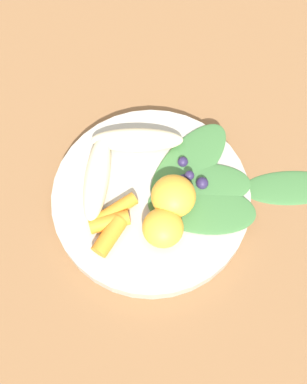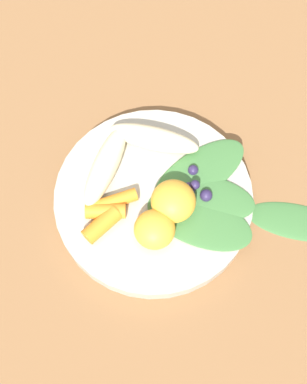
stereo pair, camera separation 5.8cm
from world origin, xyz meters
name	(u,v)px [view 1 (the left image)]	position (x,y,z in m)	size (l,w,h in m)	color
ground_plane	(154,203)	(0.00, 0.00, 0.00)	(2.40, 2.40, 0.00)	brown
bowl	(154,199)	(0.00, 0.00, 0.01)	(0.23, 0.23, 0.02)	#B2AD9E
banana_peeled_left	(100,177)	(0.06, -0.02, 0.04)	(0.11, 0.03, 0.03)	beige
banana_peeled_right	(140,140)	(0.02, -0.07, 0.04)	(0.11, 0.03, 0.03)	beige
orange_segment_near	(176,196)	(-0.03, 0.01, 0.04)	(0.05, 0.05, 0.04)	#F4A833
orange_segment_far	(165,228)	(-0.01, 0.05, 0.04)	(0.05, 0.05, 0.03)	#F4A833
carrot_front	(118,210)	(0.04, 0.02, 0.03)	(0.02, 0.02, 0.05)	orange
carrot_mid_left	(112,222)	(0.05, 0.04, 0.03)	(0.02, 0.02, 0.05)	orange
carrot_mid_right	(112,236)	(0.05, 0.05, 0.03)	(0.02, 0.02, 0.05)	orange
blueberry_pile	(189,180)	(-0.04, -0.02, 0.03)	(0.05, 0.04, 0.02)	#2D234C
coconut_shred_patch	(199,201)	(-0.05, 0.01, 0.02)	(0.04, 0.04, 0.00)	white
kale_leaf_left	(204,208)	(-0.06, 0.02, 0.03)	(0.13, 0.06, 0.01)	#3D7038
kale_leaf_right	(204,184)	(-0.06, -0.01, 0.03)	(0.12, 0.06, 0.01)	#3D7038
kale_leaf_rear	(192,163)	(-0.05, -0.04, 0.03)	(0.13, 0.06, 0.01)	#3D7038
kale_leaf_stray	(294,187)	(-0.17, -0.02, 0.00)	(0.12, 0.05, 0.01)	#3D7038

